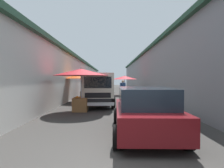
{
  "coord_description": "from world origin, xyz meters",
  "views": [
    {
      "loc": [
        -3.3,
        0.15,
        1.69
      ],
      "look_at": [
        8.38,
        0.11,
        1.43
      ],
      "focal_mm": 29.39,
      "sensor_mm": 36.0,
      "label": 1
    }
  ],
  "objects_px": {
    "fruit_stall_mid_lane": "(83,78)",
    "fruit_stall_near_left": "(90,80)",
    "hatchback_car": "(144,110)",
    "delivery_truck": "(98,90)",
    "fruit_stall_far_right": "(81,76)",
    "fruit_stall_far_left": "(125,79)",
    "vendor_by_crates": "(123,88)",
    "fruit_stall_near_right": "(100,79)"
  },
  "relations": [
    {
      "from": "vendor_by_crates",
      "to": "fruit_stall_near_right",
      "type": "bearing_deg",
      "value": 22.42
    },
    {
      "from": "fruit_stall_far_left",
      "to": "vendor_by_crates",
      "type": "relative_size",
      "value": 1.67
    },
    {
      "from": "fruit_stall_near_right",
      "to": "hatchback_car",
      "type": "relative_size",
      "value": 0.61
    },
    {
      "from": "fruit_stall_near_left",
      "to": "vendor_by_crates",
      "type": "xyz_separation_m",
      "value": [
        -1.54,
        -3.03,
        -0.72
      ]
    },
    {
      "from": "fruit_stall_far_left",
      "to": "fruit_stall_mid_lane",
      "type": "relative_size",
      "value": 1.03
    },
    {
      "from": "fruit_stall_far_left",
      "to": "hatchback_car",
      "type": "distance_m",
      "value": 14.39
    },
    {
      "from": "fruit_stall_near_left",
      "to": "fruit_stall_far_right",
      "type": "relative_size",
      "value": 0.81
    },
    {
      "from": "fruit_stall_near_right",
      "to": "fruit_stall_far_right",
      "type": "distance_m",
      "value": 12.13
    },
    {
      "from": "fruit_stall_near_right",
      "to": "fruit_stall_mid_lane",
      "type": "height_order",
      "value": "fruit_stall_near_right"
    },
    {
      "from": "fruit_stall_far_left",
      "to": "fruit_stall_mid_lane",
      "type": "height_order",
      "value": "fruit_stall_mid_lane"
    },
    {
      "from": "delivery_truck",
      "to": "fruit_stall_near_right",
      "type": "bearing_deg",
      "value": 3.05
    },
    {
      "from": "fruit_stall_far_right",
      "to": "vendor_by_crates",
      "type": "distance_m",
      "value": 6.94
    },
    {
      "from": "fruit_stall_near_left",
      "to": "delivery_truck",
      "type": "relative_size",
      "value": 0.46
    },
    {
      "from": "fruit_stall_far_left",
      "to": "fruit_stall_far_right",
      "type": "xyz_separation_m",
      "value": [
        -10.4,
        3.07,
        0.12
      ]
    },
    {
      "from": "hatchback_car",
      "to": "delivery_truck",
      "type": "height_order",
      "value": "delivery_truck"
    },
    {
      "from": "fruit_stall_mid_lane",
      "to": "vendor_by_crates",
      "type": "bearing_deg",
      "value": -57.8
    },
    {
      "from": "delivery_truck",
      "to": "vendor_by_crates",
      "type": "xyz_separation_m",
      "value": [
        4.75,
        -1.81,
        -0.07
      ]
    },
    {
      "from": "fruit_stall_far_right",
      "to": "fruit_stall_mid_lane",
      "type": "bearing_deg",
      "value": 7.27
    },
    {
      "from": "fruit_stall_far_right",
      "to": "hatchback_car",
      "type": "distance_m",
      "value": 4.87
    },
    {
      "from": "fruit_stall_near_left",
      "to": "hatchback_car",
      "type": "height_order",
      "value": "fruit_stall_near_left"
    },
    {
      "from": "fruit_stall_near_right",
      "to": "fruit_stall_mid_lane",
      "type": "xyz_separation_m",
      "value": [
        -7.75,
        0.79,
        0.02
      ]
    },
    {
      "from": "hatchback_car",
      "to": "fruit_stall_mid_lane",
      "type": "bearing_deg",
      "value": 20.88
    },
    {
      "from": "fruit_stall_near_left",
      "to": "delivery_truck",
      "type": "height_order",
      "value": "fruit_stall_near_left"
    },
    {
      "from": "fruit_stall_near_left",
      "to": "hatchback_car",
      "type": "xyz_separation_m",
      "value": [
        -11.86,
        -3.04,
        -0.95
      ]
    },
    {
      "from": "fruit_stall_mid_lane",
      "to": "vendor_by_crates",
      "type": "distance_m",
      "value": 3.84
    },
    {
      "from": "fruit_stall_far_right",
      "to": "delivery_truck",
      "type": "bearing_deg",
      "value": -26.02
    },
    {
      "from": "fruit_stall_far_right",
      "to": "hatchback_car",
      "type": "xyz_separation_m",
      "value": [
        -3.95,
        -2.62,
        -1.14
      ]
    },
    {
      "from": "hatchback_car",
      "to": "delivery_truck",
      "type": "xyz_separation_m",
      "value": [
        5.56,
        1.83,
        0.3
      ]
    },
    {
      "from": "fruit_stall_far_left",
      "to": "vendor_by_crates",
      "type": "height_order",
      "value": "fruit_stall_far_left"
    },
    {
      "from": "hatchback_car",
      "to": "delivery_truck",
      "type": "bearing_deg",
      "value": 18.2
    },
    {
      "from": "fruit_stall_near_left",
      "to": "hatchback_car",
      "type": "relative_size",
      "value": 0.58
    },
    {
      "from": "fruit_stall_far_right",
      "to": "vendor_by_crates",
      "type": "bearing_deg",
      "value": -22.23
    },
    {
      "from": "fruit_stall_far_right",
      "to": "delivery_truck",
      "type": "relative_size",
      "value": 0.57
    },
    {
      "from": "fruit_stall_mid_lane",
      "to": "fruit_stall_near_left",
      "type": "bearing_deg",
      "value": -2.18
    },
    {
      "from": "fruit_stall_far_left",
      "to": "fruit_stall_near_left",
      "type": "xyz_separation_m",
      "value": [
        -2.49,
        3.49,
        -0.07
      ]
    },
    {
      "from": "hatchback_car",
      "to": "vendor_by_crates",
      "type": "height_order",
      "value": "vendor_by_crates"
    },
    {
      "from": "fruit_stall_far_left",
      "to": "hatchback_car",
      "type": "bearing_deg",
      "value": 178.2
    },
    {
      "from": "fruit_stall_near_right",
      "to": "fruit_stall_near_left",
      "type": "relative_size",
      "value": 1.04
    },
    {
      "from": "fruit_stall_near_left",
      "to": "fruit_stall_far_right",
      "type": "height_order",
      "value": "fruit_stall_far_right"
    },
    {
      "from": "fruit_stall_near_right",
      "to": "delivery_truck",
      "type": "distance_m",
      "value": 10.55
    },
    {
      "from": "fruit_stall_near_left",
      "to": "vendor_by_crates",
      "type": "bearing_deg",
      "value": -116.97
    },
    {
      "from": "hatchback_car",
      "to": "fruit_stall_far_left",
      "type": "bearing_deg",
      "value": -1.8
    }
  ]
}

